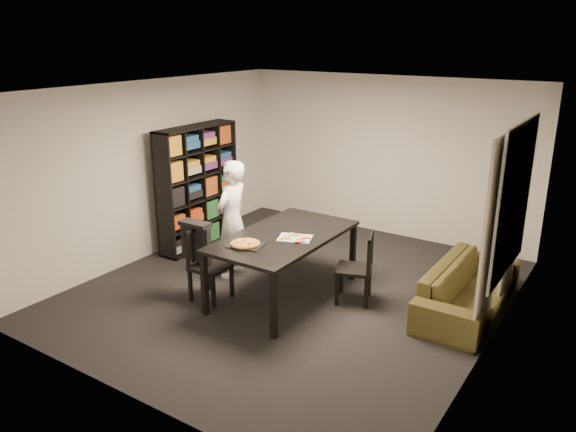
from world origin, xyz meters
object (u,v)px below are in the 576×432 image
Objects in this scene: pepperoni_pizza at (245,244)px; person at (232,219)px; sofa at (468,288)px; chair_right at (361,263)px; chair_left at (205,259)px; baking_tray at (246,245)px; bookshelf at (198,187)px; dining_table at (284,240)px.

person is at bearing 137.49° from pepperoni_pizza.
chair_right is at bearing 113.15° from sofa.
chair_left reaches higher than baking_tray.
bookshelf is 2.11× the size of chair_right.
dining_table is 4.99× the size of baking_tray.
dining_table is at bearing 73.60° from baking_tray.
bookshelf reaches higher than person.
sofa is (2.89, 1.49, -0.24)m from chair_left.
chair_left is at bearing -143.45° from dining_table.
baking_tray is (0.78, -0.70, 0.02)m from person.
sofa is at bearing -64.59° from chair_left.
baking_tray is at bearing 66.72° from pepperoni_pizza.
baking_tray is at bearing -88.10° from chair_left.
dining_table is 0.58m from baking_tray.
chair_right is 1.32m from sofa.
person is at bearing -28.67° from bookshelf.
bookshelf is 5.43× the size of pepperoni_pizza.
person is 1.05m from baking_tray.
baking_tray is at bearing -34.37° from bookshelf.
sofa is at bearing 1.37° from bookshelf.
person is 0.82× the size of sofa.
chair_right is 1.45m from baking_tray.
baking_tray is 1.14× the size of pepperoni_pizza.
dining_table is 2.16× the size of chair_left.
baking_tray is at bearing 122.78° from sofa.
sofa is (2.09, 0.90, -0.47)m from dining_table.
pepperoni_pizza is at bearing -113.28° from baking_tray.
chair_left is at bearing -176.18° from baking_tray.
bookshelf is 1.98m from chair_left.
dining_table is at bearing 73.43° from pepperoni_pizza.
chair_left is at bearing -177.40° from pepperoni_pizza.
pepperoni_pizza is at bearing -89.32° from chair_left.
bookshelf is at bearing 91.37° from sofa.
person is (1.19, -0.65, -0.13)m from bookshelf.
pepperoni_pizza is at bearing -106.57° from dining_table.
pepperoni_pizza is at bearing 42.56° from person.
dining_table is 1.22× the size of person.
pepperoni_pizza is at bearing -34.72° from bookshelf.
baking_tray reaches higher than sofa.
chair_left is (-0.80, -0.59, -0.23)m from dining_table.
chair_left is 2.31× the size of baking_tray.
baking_tray is 0.20× the size of sofa.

